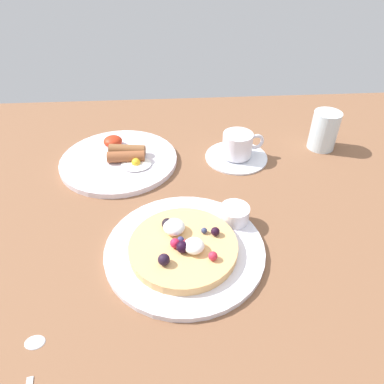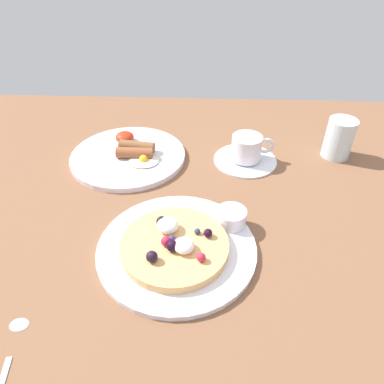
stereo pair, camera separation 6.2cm
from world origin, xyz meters
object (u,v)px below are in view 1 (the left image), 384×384
(pancake_plate, at_px, (184,249))
(teaspoon, at_px, (31,367))
(syrup_ramekin, at_px, (234,214))
(coffee_saucer, at_px, (236,156))
(coffee_cup, at_px, (238,144))
(water_glass, at_px, (324,130))
(breakfast_plate, at_px, (119,161))

(pancake_plate, bearing_deg, teaspoon, -138.03)
(syrup_ramekin, distance_m, coffee_saucer, 0.23)
(coffee_cup, relative_size, teaspoon, 0.66)
(syrup_ramekin, height_order, coffee_cup, coffee_cup)
(teaspoon, xyz_separation_m, water_glass, (0.57, 0.51, 0.04))
(coffee_saucer, height_order, teaspoon, coffee_saucer)
(syrup_ramekin, distance_m, water_glass, 0.37)
(water_glass, bearing_deg, coffee_cup, -171.02)
(coffee_saucer, bearing_deg, teaspoon, -126.07)
(syrup_ramekin, height_order, teaspoon, syrup_ramekin)
(breakfast_plate, relative_size, coffee_saucer, 1.83)
(teaspoon, distance_m, water_glass, 0.77)
(coffee_saucer, xyz_separation_m, water_glass, (0.22, 0.03, 0.04))
(pancake_plate, distance_m, syrup_ramekin, 0.12)
(syrup_ramekin, distance_m, breakfast_plate, 0.33)
(pancake_plate, distance_m, water_glass, 0.49)
(pancake_plate, height_order, syrup_ramekin, syrup_ramekin)
(coffee_cup, xyz_separation_m, teaspoon, (-0.35, -0.48, -0.04))
(coffee_saucer, distance_m, teaspoon, 0.59)
(syrup_ramekin, distance_m, teaspoon, 0.40)
(syrup_ramekin, xyz_separation_m, breakfast_plate, (-0.24, 0.23, -0.02))
(coffee_saucer, relative_size, teaspoon, 0.97)
(pancake_plate, xyz_separation_m, breakfast_plate, (-0.14, 0.29, 0.00))
(pancake_plate, distance_m, breakfast_plate, 0.32)
(pancake_plate, distance_m, coffee_saucer, 0.32)
(teaspoon, bearing_deg, coffee_cup, 53.80)
(breakfast_plate, bearing_deg, pancake_plate, -64.22)
(coffee_cup, bearing_deg, coffee_saucer, -173.23)
(syrup_ramekin, xyz_separation_m, teaspoon, (-0.31, -0.25, -0.02))
(pancake_plate, relative_size, water_glass, 2.93)
(water_glass, bearing_deg, coffee_saucer, -171.04)
(pancake_plate, bearing_deg, syrup_ramekin, 32.89)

